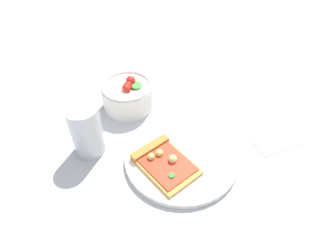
{
  "coord_description": "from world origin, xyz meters",
  "views": [
    {
      "loc": [
        -0.3,
        -0.34,
        0.54
      ],
      "look_at": [
        -0.02,
        0.09,
        0.03
      ],
      "focal_mm": 32.03,
      "sensor_mm": 36.0,
      "label": 1
    }
  ],
  "objects_px": {
    "paper_napkin": "(271,130)",
    "soda_glass": "(87,132)",
    "salad_bowl": "(128,95)",
    "plate": "(182,157)",
    "pizza_slice_main": "(163,160)"
  },
  "relations": [
    {
      "from": "salad_bowl",
      "to": "soda_glass",
      "type": "xyz_separation_m",
      "value": [
        -0.15,
        -0.09,
        0.02
      ]
    },
    {
      "from": "pizza_slice_main",
      "to": "salad_bowl",
      "type": "bearing_deg",
      "value": 82.51
    },
    {
      "from": "pizza_slice_main",
      "to": "salad_bowl",
      "type": "height_order",
      "value": "salad_bowl"
    },
    {
      "from": "pizza_slice_main",
      "to": "soda_glass",
      "type": "height_order",
      "value": "soda_glass"
    },
    {
      "from": "plate",
      "to": "paper_napkin",
      "type": "xyz_separation_m",
      "value": [
        0.24,
        -0.04,
        -0.01
      ]
    },
    {
      "from": "soda_glass",
      "to": "salad_bowl",
      "type": "bearing_deg",
      "value": 32.28
    },
    {
      "from": "pizza_slice_main",
      "to": "plate",
      "type": "bearing_deg",
      "value": -5.98
    },
    {
      "from": "plate",
      "to": "pizza_slice_main",
      "type": "xyz_separation_m",
      "value": [
        -0.05,
        0.0,
        0.01
      ]
    },
    {
      "from": "pizza_slice_main",
      "to": "salad_bowl",
      "type": "distance_m",
      "value": 0.23
    },
    {
      "from": "plate",
      "to": "pizza_slice_main",
      "type": "height_order",
      "value": "pizza_slice_main"
    },
    {
      "from": "paper_napkin",
      "to": "soda_glass",
      "type": "bearing_deg",
      "value": 155.68
    },
    {
      "from": "salad_bowl",
      "to": "soda_glass",
      "type": "relative_size",
      "value": 1.06
    },
    {
      "from": "plate",
      "to": "pizza_slice_main",
      "type": "relative_size",
      "value": 1.79
    },
    {
      "from": "pizza_slice_main",
      "to": "paper_napkin",
      "type": "bearing_deg",
      "value": -9.41
    },
    {
      "from": "soda_glass",
      "to": "paper_napkin",
      "type": "height_order",
      "value": "soda_glass"
    }
  ]
}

